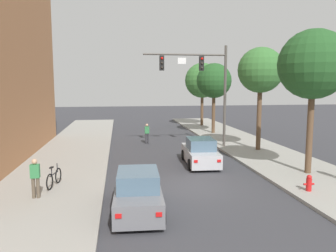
{
  "coord_description": "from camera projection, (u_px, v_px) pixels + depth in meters",
  "views": [
    {
      "loc": [
        -3.28,
        -14.69,
        4.76
      ],
      "look_at": [
        -0.02,
        7.25,
        2.0
      ],
      "focal_mm": 35.35,
      "sensor_mm": 36.0,
      "label": 1
    }
  ],
  "objects": [
    {
      "name": "sidewalk_right",
      "position": [
        319.0,
        180.0,
        16.43
      ],
      "size": [
        5.0,
        60.0,
        0.15
      ],
      "primitive_type": "cube",
      "color": "#99968E",
      "rests_on": "ground"
    },
    {
      "name": "street_tree_farthest",
      "position": [
        202.0,
        81.0,
        37.48
      ],
      "size": [
        3.94,
        3.94,
        7.1
      ],
      "color": "brown",
      "rests_on": "sidewalk_right"
    },
    {
      "name": "pedestrian_crossing_road",
      "position": [
        147.0,
        133.0,
        26.85
      ],
      "size": [
        0.36,
        0.22,
        1.64
      ],
      "color": "#333338",
      "rests_on": "ground"
    },
    {
      "name": "car_following_grey",
      "position": [
        138.0,
        193.0,
        12.45
      ],
      "size": [
        1.99,
        4.31,
        1.6
      ],
      "color": "slate",
      "rests_on": "ground"
    },
    {
      "name": "car_lead_silver",
      "position": [
        200.0,
        153.0,
        19.85
      ],
      "size": [
        2.01,
        4.32,
        1.6
      ],
      "color": "#B7B7BC",
      "rests_on": "ground"
    },
    {
      "name": "traffic_signal_mast",
      "position": [
        203.0,
        77.0,
        24.32
      ],
      "size": [
        6.22,
        0.38,
        7.5
      ],
      "color": "#514C47",
      "rests_on": "sidewalk_right"
    },
    {
      "name": "street_tree_second",
      "position": [
        261.0,
        71.0,
        23.02
      ],
      "size": [
        3.18,
        3.18,
        7.23
      ],
      "color": "brown",
      "rests_on": "sidewalk_right"
    },
    {
      "name": "fire_hydrant",
      "position": [
        309.0,
        183.0,
        14.43
      ],
      "size": [
        0.48,
        0.24,
        0.72
      ],
      "color": "red",
      "rests_on": "sidewalk_right"
    },
    {
      "name": "street_tree_nearest",
      "position": [
        313.0,
        65.0,
        16.77
      ],
      "size": [
        3.55,
        3.55,
        7.43
      ],
      "color": "brown",
      "rests_on": "sidewalk_right"
    },
    {
      "name": "street_tree_third",
      "position": [
        214.0,
        81.0,
        31.52
      ],
      "size": [
        3.33,
        3.33,
        6.68
      ],
      "color": "brown",
      "rests_on": "sidewalk_right"
    },
    {
      "name": "sidewalk_left",
      "position": [
        47.0,
        192.0,
        14.53
      ],
      "size": [
        5.0,
        60.0,
        0.15
      ],
      "primitive_type": "cube",
      "color": "#99968E",
      "rests_on": "ground"
    },
    {
      "name": "bicycle_leaning",
      "position": [
        54.0,
        178.0,
        15.09
      ],
      "size": [
        0.38,
        1.75,
        0.98
      ],
      "color": "black",
      "rests_on": "sidewalk_left"
    },
    {
      "name": "pedestrian_sidewalk_left_walker",
      "position": [
        35.0,
        176.0,
        13.45
      ],
      "size": [
        0.36,
        0.22,
        1.64
      ],
      "color": "brown",
      "rests_on": "sidewalk_left"
    },
    {
      "name": "ground_plane",
      "position": [
        191.0,
        187.0,
        15.49
      ],
      "size": [
        120.0,
        120.0,
        0.0
      ],
      "primitive_type": "plane",
      "color": "#38383D"
    }
  ]
}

